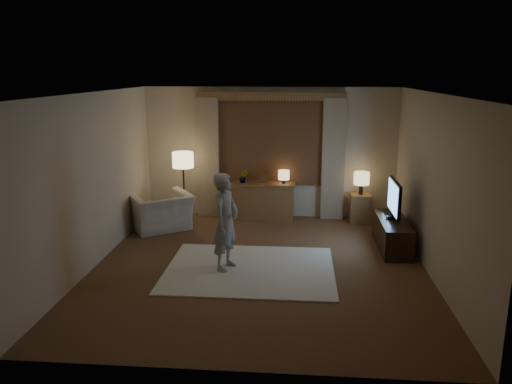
# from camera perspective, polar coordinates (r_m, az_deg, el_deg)

# --- Properties ---
(room) EXTENTS (5.04, 5.54, 2.64)m
(room) POSITION_cam_1_polar(r_m,az_deg,el_deg) (7.79, 0.70, 2.07)
(room) COLOR brown
(room) RESTS_ON ground
(rug) EXTENTS (2.50, 2.00, 0.02)m
(rug) POSITION_cam_1_polar(r_m,az_deg,el_deg) (7.56, -0.70, -8.82)
(rug) COLOR #F3EACC
(rug) RESTS_ON floor
(sideboard) EXTENTS (1.20, 0.40, 0.70)m
(sideboard) POSITION_cam_1_polar(r_m,az_deg,el_deg) (9.96, 0.86, -1.15)
(sideboard) COLOR brown
(sideboard) RESTS_ON floor
(picture_frame) EXTENTS (0.16, 0.02, 0.20)m
(picture_frame) POSITION_cam_1_polar(r_m,az_deg,el_deg) (9.86, 0.87, 1.38)
(picture_frame) COLOR brown
(picture_frame) RESTS_ON sideboard
(plant) EXTENTS (0.17, 0.13, 0.30)m
(plant) POSITION_cam_1_polar(r_m,az_deg,el_deg) (9.88, -1.45, 1.70)
(plant) COLOR #999999
(plant) RESTS_ON sideboard
(table_lamp_sideboard) EXTENTS (0.22, 0.22, 0.30)m
(table_lamp_sideboard) POSITION_cam_1_polar(r_m,az_deg,el_deg) (9.82, 3.20, 1.89)
(table_lamp_sideboard) COLOR black
(table_lamp_sideboard) RESTS_ON sideboard
(floor_lamp) EXTENTS (0.41, 0.41, 1.39)m
(floor_lamp) POSITION_cam_1_polar(r_m,az_deg,el_deg) (9.67, -8.33, 3.21)
(floor_lamp) COLOR black
(floor_lamp) RESTS_ON floor
(armchair) EXTENTS (1.39, 1.35, 0.68)m
(armchair) POSITION_cam_1_polar(r_m,az_deg,el_deg) (9.48, -10.83, -2.23)
(armchair) COLOR beige
(armchair) RESTS_ON floor
(side_table) EXTENTS (0.40, 0.40, 0.56)m
(side_table) POSITION_cam_1_polar(r_m,az_deg,el_deg) (9.99, 11.81, -1.82)
(side_table) COLOR brown
(side_table) RESTS_ON floor
(table_lamp_side) EXTENTS (0.30, 0.30, 0.44)m
(table_lamp_side) POSITION_cam_1_polar(r_m,az_deg,el_deg) (9.85, 11.97, 1.47)
(table_lamp_side) COLOR black
(table_lamp_side) RESTS_ON side_table
(tv_stand) EXTENTS (0.45, 1.40, 0.50)m
(tv_stand) POSITION_cam_1_polar(r_m,az_deg,el_deg) (8.67, 15.28, -4.63)
(tv_stand) COLOR black
(tv_stand) RESTS_ON floor
(tv) EXTENTS (0.22, 0.91, 0.66)m
(tv) POSITION_cam_1_polar(r_m,az_deg,el_deg) (8.51, 15.53, -0.70)
(tv) COLOR black
(tv) RESTS_ON tv_stand
(person) EXTENTS (0.50, 0.61, 1.46)m
(person) POSITION_cam_1_polar(r_m,az_deg,el_deg) (7.35, -3.50, -3.39)
(person) COLOR #A6A099
(person) RESTS_ON rug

